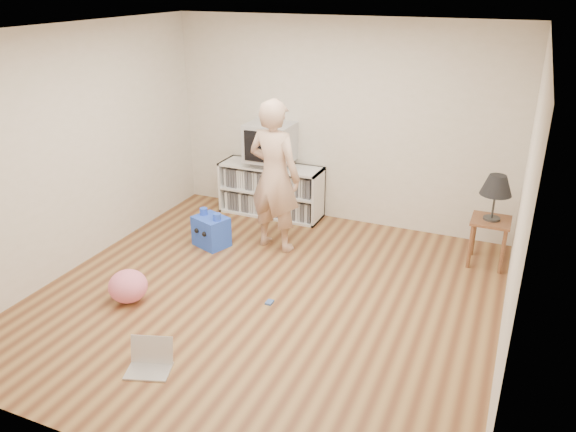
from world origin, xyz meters
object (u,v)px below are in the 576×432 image
(side_table, at_px, (490,230))
(laptop, at_px, (150,360))
(plush_pink, at_px, (128,286))
(person, at_px, (274,176))
(media_unit, at_px, (272,190))
(dvd_deck, at_px, (271,163))
(crt_tv, at_px, (271,142))
(plush_blue, at_px, (211,231))
(table_lamp, at_px, (497,186))

(side_table, distance_m, laptop, 3.89)
(plush_pink, bearing_deg, person, 63.60)
(media_unit, relative_size, person, 0.78)
(media_unit, xyz_separation_m, laptop, (0.46, -3.42, -0.28))
(media_unit, xyz_separation_m, dvd_deck, (-0.00, -0.02, 0.39))
(dvd_deck, distance_m, crt_tv, 0.29)
(crt_tv, relative_size, plush_blue, 1.26)
(media_unit, height_order, person, person)
(side_table, height_order, plush_pink, side_table)
(side_table, relative_size, person, 0.31)
(media_unit, bearing_deg, dvd_deck, -90.00)
(laptop, bearing_deg, dvd_deck, 79.39)
(media_unit, xyz_separation_m, person, (0.47, -0.93, 0.55))
(dvd_deck, bearing_deg, crt_tv, -90.00)
(crt_tv, bearing_deg, plush_pink, -98.11)
(person, bearing_deg, media_unit, -54.42)
(dvd_deck, bearing_deg, person, -62.78)
(media_unit, relative_size, plush_pink, 3.61)
(person, bearing_deg, crt_tv, -53.94)
(side_table, relative_size, plush_blue, 1.16)
(media_unit, height_order, laptop, media_unit)
(person, distance_m, plush_pink, 2.04)
(person, xyz_separation_m, laptop, (-0.01, -2.49, -0.83))
(crt_tv, xyz_separation_m, table_lamp, (2.85, -0.37, -0.08))
(media_unit, xyz_separation_m, table_lamp, (2.85, -0.39, 0.59))
(table_lamp, bearing_deg, dvd_deck, 172.61)
(table_lamp, relative_size, plush_pink, 1.33)
(table_lamp, distance_m, laptop, 3.97)
(person, bearing_deg, plush_pink, 72.35)
(plush_blue, xyz_separation_m, plush_pink, (-0.12, -1.43, -0.03))
(side_table, xyz_separation_m, person, (-2.38, -0.55, 0.49))
(laptop, height_order, plush_pink, plush_pink)
(table_lamp, relative_size, person, 0.29)
(plush_pink, bearing_deg, table_lamp, 34.87)
(crt_tv, bearing_deg, side_table, -7.32)
(crt_tv, relative_size, person, 0.33)
(dvd_deck, relative_size, plush_pink, 1.16)
(laptop, bearing_deg, media_unit, 79.36)
(plush_blue, bearing_deg, dvd_deck, 98.25)
(crt_tv, relative_size, plush_pink, 1.55)
(dvd_deck, height_order, person, person)
(side_table, bearing_deg, media_unit, 172.31)
(dvd_deck, bearing_deg, laptop, -82.35)
(crt_tv, distance_m, plush_pink, 2.78)
(side_table, distance_m, person, 2.49)
(side_table, distance_m, plush_pink, 3.94)
(crt_tv, height_order, side_table, crt_tv)
(side_table, xyz_separation_m, table_lamp, (0.00, 0.00, 0.53))
(person, height_order, plush_blue, person)
(side_table, xyz_separation_m, plush_pink, (-3.23, -2.25, -0.25))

